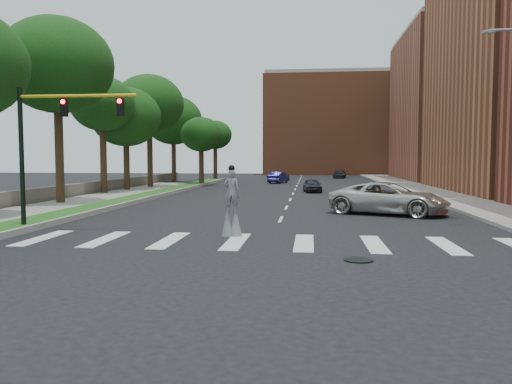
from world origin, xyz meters
name	(u,v)px	position (x,y,z in m)	size (l,w,h in m)	color
ground_plane	(267,247)	(0.00, 0.00, 0.00)	(160.00, 160.00, 0.00)	black
grass_median	(142,197)	(-11.50, 20.00, 0.12)	(2.00, 60.00, 0.25)	#1D5317
median_curb	(156,197)	(-10.45, 20.00, 0.14)	(0.20, 60.00, 0.28)	#999993
sidewalk_left	(36,210)	(-14.50, 10.00, 0.09)	(4.00, 60.00, 0.18)	gray
sidewalk_right	(444,195)	(12.50, 25.00, 0.09)	(5.00, 90.00, 0.18)	gray
stone_wall	(86,189)	(-17.00, 22.00, 0.55)	(0.50, 56.00, 1.10)	#615B53
manhole	(358,260)	(3.00, -2.00, 0.02)	(0.90, 0.90, 0.04)	black
building_far	(462,107)	(22.00, 54.00, 10.00)	(16.00, 22.00, 20.00)	#A1513B
building_backdrop	(335,126)	(6.00, 78.00, 9.00)	(26.00, 14.00, 18.00)	#995030
traffic_signal	(48,135)	(-9.78, 3.00, 4.15)	(5.30, 0.23, 6.20)	black
stilt_performer	(232,208)	(-1.64, 2.27, 1.13)	(0.84, 0.52, 2.89)	#342314
suv_crossing	(389,198)	(5.88, 10.94, 0.90)	(2.99, 6.49, 1.80)	beige
car_near	(312,185)	(1.67, 28.26, 0.62)	(1.46, 3.63, 1.24)	black
car_mid	(279,177)	(-2.43, 44.03, 0.71)	(1.49, 4.28, 1.41)	navy
car_far	(340,174)	(5.91, 59.42, 0.63)	(1.76, 4.33, 1.26)	black
tree_2	(57,66)	(-15.11, 14.10, 9.19)	(7.37, 7.37, 12.36)	#342314
tree_3	(102,104)	(-16.04, 23.34, 7.64)	(5.44, 5.44, 10.02)	#342314
tree_4	(149,104)	(-14.87, 32.20, 8.57)	(7.02, 7.02, 11.59)	#342314
tree_5	(173,120)	(-15.58, 43.67, 7.78)	(7.17, 7.17, 10.86)	#342314
tree_6	(201,135)	(-10.75, 37.77, 5.70)	(4.59, 4.59, 7.71)	#342314
tree_7	(215,135)	(-11.93, 52.20, 6.29)	(4.73, 4.73, 8.36)	#342314
tree_8	(126,117)	(-15.60, 27.54, 6.91)	(6.48, 6.48, 9.70)	#342314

